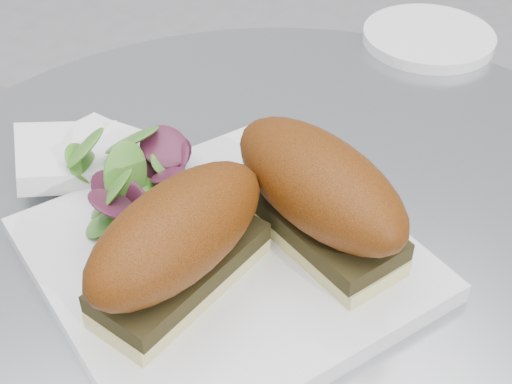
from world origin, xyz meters
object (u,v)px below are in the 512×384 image
sandwich_left (178,242)px  saucer (429,37)px  plate (224,259)px  sandwich_right (318,192)px

sandwich_left → saucer: (0.35, 0.27, -0.05)m
plate → sandwich_right: 0.08m
sandwich_left → saucer: size_ratio=1.13×
plate → sandwich_left: (-0.04, -0.02, 0.05)m
sandwich_left → sandwich_right: (0.10, 0.01, 0.00)m
plate → sandwich_right: bearing=-7.3°
sandwich_right → saucer: sandwich_right is taller
sandwich_left → sandwich_right: bearing=-24.4°
sandwich_right → saucer: size_ratio=1.21×
sandwich_right → sandwich_left: bearing=-98.3°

